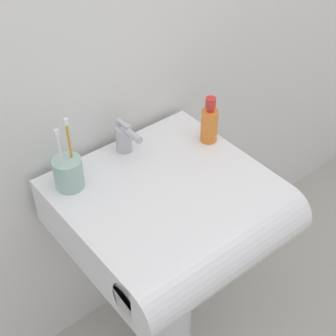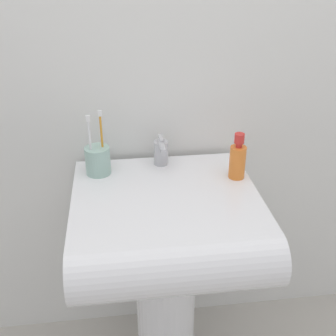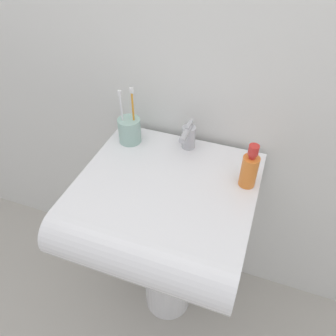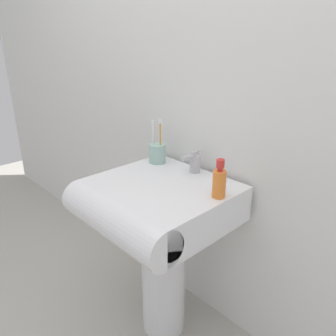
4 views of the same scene
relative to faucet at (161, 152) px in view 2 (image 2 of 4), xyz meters
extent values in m
cube|color=silver|center=(-0.01, 0.11, 0.34)|extent=(5.00, 0.05, 2.40)
cylinder|color=white|center=(-0.01, -0.19, -0.53)|extent=(0.21, 0.21, 0.65)
cube|color=white|center=(-0.01, -0.19, -0.13)|extent=(0.58, 0.50, 0.16)
cylinder|color=white|center=(-0.01, -0.44, -0.13)|extent=(0.58, 0.16, 0.16)
cylinder|color=#B7B7BC|center=(0.00, 0.01, -0.01)|extent=(0.05, 0.05, 0.09)
cylinder|color=#B7B7BC|center=(0.00, -0.04, 0.03)|extent=(0.02, 0.09, 0.02)
cube|color=#B7B7BC|center=(0.00, 0.01, 0.05)|extent=(0.01, 0.06, 0.01)
cylinder|color=#99BFB2|center=(-0.22, -0.03, 0.00)|extent=(0.08, 0.08, 0.09)
cylinder|color=white|center=(-0.24, -0.04, 0.05)|extent=(0.01, 0.01, 0.18)
cube|color=white|center=(-0.24, -0.04, 0.15)|extent=(0.01, 0.01, 0.02)
cylinder|color=orange|center=(-0.20, -0.03, 0.06)|extent=(0.01, 0.01, 0.19)
cube|color=white|center=(-0.20, -0.03, 0.16)|extent=(0.01, 0.01, 0.02)
cylinder|color=orange|center=(0.24, -0.12, 0.00)|extent=(0.05, 0.05, 0.11)
cylinder|color=red|center=(0.24, -0.12, 0.07)|extent=(0.02, 0.02, 0.01)
cylinder|color=red|center=(0.24, -0.12, 0.09)|extent=(0.03, 0.03, 0.03)
camera|label=1|loc=(-0.68, -1.06, 0.94)|focal=55.00mm
camera|label=2|loc=(-0.14, -1.31, 0.64)|focal=45.00mm
camera|label=3|loc=(0.26, -0.93, 0.69)|focal=35.00mm
camera|label=4|loc=(0.94, -1.07, 0.53)|focal=35.00mm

